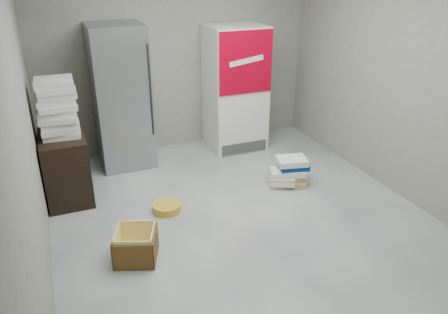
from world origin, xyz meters
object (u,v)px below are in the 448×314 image
Objects in this scene: wood_shelf at (66,167)px; phonebook_stack_main at (291,171)px; coke_cooler at (235,88)px; cardboard_box at (136,247)px; steel_fridge at (122,97)px.

wood_shelf is 1.73× the size of phonebook_stack_main.
coke_cooler is at bearing 114.37° from phonebook_stack_main.
wood_shelf is at bearing 128.72° from cardboard_box.
coke_cooler is (1.65, -0.01, -0.05)m from steel_fridge.
coke_cooler reaches higher than phonebook_stack_main.
steel_fridge reaches higher than coke_cooler.
phonebook_stack_main is 2.28m from cardboard_box.
steel_fridge is 2.44m from phonebook_stack_main.
cardboard_box is (-1.98, -2.21, -0.78)m from coke_cooler.
wood_shelf reaches higher than cardboard_box.
coke_cooler is 3.90× the size of phonebook_stack_main.
coke_cooler is 2.63m from wood_shelf.
coke_cooler is at bearing 16.28° from wood_shelf.
steel_fridge is at bearing 179.82° from coke_cooler.
steel_fridge reaches higher than wood_shelf.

